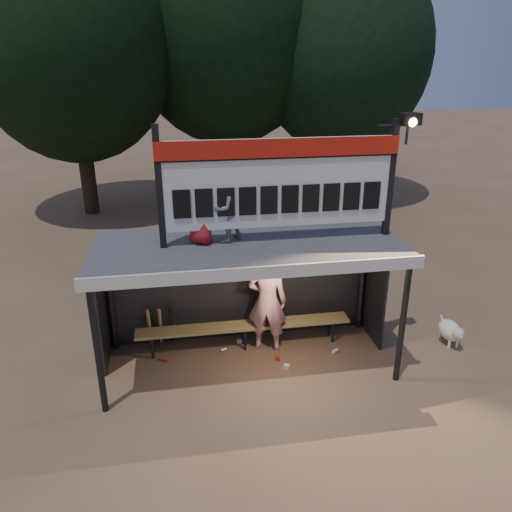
{
  "coord_description": "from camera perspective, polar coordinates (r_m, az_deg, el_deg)",
  "views": [
    {
      "loc": [
        -1.13,
        -7.5,
        5.15
      ],
      "look_at": [
        0.2,
        0.4,
        1.9
      ],
      "focal_mm": 35.0,
      "sensor_mm": 36.0,
      "label": 1
    }
  ],
  "objects": [
    {
      "name": "ground",
      "position": [
        9.17,
        -0.83,
        -12.09
      ],
      "size": [
        80.0,
        80.0,
        0.0
      ],
      "primitive_type": "plane",
      "color": "brown",
      "rests_on": "ground"
    },
    {
      "name": "player",
      "position": [
        9.1,
        1.3,
        -5.18
      ],
      "size": [
        0.83,
        0.67,
        1.97
      ],
      "primitive_type": "imported",
      "rotation": [
        0.0,
        0.0,
        2.82
      ],
      "color": "white",
      "rests_on": "ground"
    },
    {
      "name": "child_a",
      "position": [
        7.99,
        -3.48,
        5.44
      ],
      "size": [
        0.68,
        0.66,
        1.1
      ],
      "primitive_type": "imported",
      "rotation": [
        0.0,
        0.0,
        3.86
      ],
      "color": "slate",
      "rests_on": "dugout_shelter"
    },
    {
      "name": "child_b",
      "position": [
        7.94,
        -6.38,
        5.13
      ],
      "size": [
        0.62,
        0.59,
        1.07
      ],
      "primitive_type": "imported",
      "rotation": [
        0.0,
        0.0,
        2.47
      ],
      "color": "#A7191F",
      "rests_on": "dugout_shelter"
    },
    {
      "name": "dugout_shelter",
      "position": [
        8.5,
        -1.15,
        -0.81
      ],
      "size": [
        5.1,
        2.08,
        2.32
      ],
      "color": "#3E3E40",
      "rests_on": "ground"
    },
    {
      "name": "scoreboard_assembly",
      "position": [
        7.9,
        3.09,
        8.67
      ],
      "size": [
        4.1,
        0.27,
        1.99
      ],
      "color": "black",
      "rests_on": "dugout_shelter"
    },
    {
      "name": "bench",
      "position": [
        9.4,
        -1.37,
        -8.05
      ],
      "size": [
        4.0,
        0.35,
        0.48
      ],
      "color": "olive",
      "rests_on": "ground"
    },
    {
      "name": "tree_left",
      "position": [
        17.74,
        -20.42,
        22.01
      ],
      "size": [
        6.46,
        6.46,
        9.27
      ],
      "color": "black",
      "rests_on": "ground"
    },
    {
      "name": "tree_mid",
      "position": [
        19.15,
        -3.5,
        25.09
      ],
      "size": [
        7.22,
        7.22,
        10.36
      ],
      "color": "black",
      "rests_on": "ground"
    },
    {
      "name": "tree_right",
      "position": [
        19.02,
        9.96,
        21.9
      ],
      "size": [
        6.08,
        6.08,
        8.72
      ],
      "color": "black",
      "rests_on": "ground"
    },
    {
      "name": "dog",
      "position": [
        10.25,
        21.37,
        -7.97
      ],
      "size": [
        0.36,
        0.81,
        0.49
      ],
      "color": "silver",
      "rests_on": "ground"
    },
    {
      "name": "bats",
      "position": [
        9.58,
        -10.87,
        -7.89
      ],
      "size": [
        0.48,
        0.33,
        0.84
      ],
      "color": "#906743",
      "rests_on": "ground"
    },
    {
      "name": "litter",
      "position": [
        9.33,
        -0.14,
        -11.14
      ],
      "size": [
        3.27,
        1.07,
        0.08
      ],
      "color": "#A8221C",
      "rests_on": "ground"
    }
  ]
}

